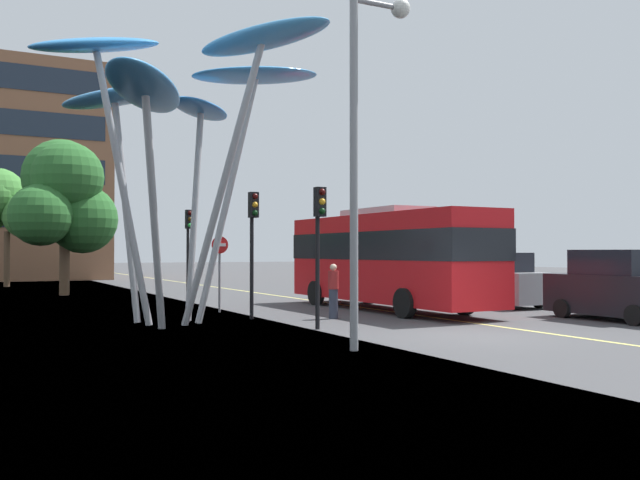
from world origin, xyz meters
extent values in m
cube|color=#424244|center=(0.00, 0.00, -0.05)|extent=(120.00, 240.00, 0.10)
cube|color=#E0D666|center=(2.08, 0.00, 0.00)|extent=(0.16, 144.00, 0.01)
cube|color=red|center=(2.29, 7.38, 1.89)|extent=(2.49, 10.46, 3.09)
cube|color=black|center=(2.29, 7.38, 2.33)|extent=(2.51, 10.56, 0.99)
cube|color=yellow|center=(2.25, 12.54, 3.14)|extent=(1.33, 0.11, 0.36)
cube|color=#B2B2B7|center=(2.29, 7.38, 3.56)|extent=(1.84, 3.67, 0.24)
cylinder|color=black|center=(3.47, 10.62, 0.48)|extent=(0.29, 0.96, 0.96)
cylinder|color=black|center=(1.06, 10.60, 0.48)|extent=(0.29, 0.96, 0.96)
cylinder|color=black|center=(3.52, 4.52, 0.48)|extent=(0.29, 0.96, 0.96)
cylinder|color=black|center=(1.11, 4.50, 0.48)|extent=(0.29, 0.96, 0.96)
cylinder|color=#9EA0A5|center=(-4.31, 5.93, 3.76)|extent=(1.97, 0.36, 7.56)
ellipsoid|color=#4299E0|center=(-3.43, 5.86, 7.52)|extent=(4.14, 2.00, 0.75)
cylinder|color=#9EA0A5|center=(-4.94, 7.22, 3.34)|extent=(0.88, 0.93, 6.70)
ellipsoid|color=#2D7FD1|center=(-4.64, 7.54, 6.67)|extent=(2.97, 3.08, 0.46)
cylinder|color=#9EA0A5|center=(-7.02, 7.39, 3.41)|extent=(0.84, 1.00, 6.85)
ellipsoid|color=#4CA3E5|center=(-7.30, 7.75, 6.82)|extent=(3.74, 4.13, 0.67)
cylinder|color=#9EA0A5|center=(-7.36, 6.22, 3.96)|extent=(1.72, 0.38, 7.96)
ellipsoid|color=#388EDB|center=(-8.11, 6.30, 7.93)|extent=(3.69, 1.84, 1.07)
cylinder|color=#9EA0A5|center=(-6.95, 4.24, 3.09)|extent=(1.16, 1.97, 6.23)
ellipsoid|color=#4299E0|center=(-7.39, 3.39, 6.17)|extent=(3.27, 4.43, 0.79)
cylinder|color=#9EA0A5|center=(-4.93, 4.61, 3.97)|extent=(1.82, 2.40, 8.00)
ellipsoid|color=#4CA3E5|center=(-4.16, 3.55, 7.94)|extent=(3.40, 4.03, 0.90)
cylinder|color=black|center=(-2.78, 2.99, 1.93)|extent=(0.12, 0.12, 3.87)
cube|color=black|center=(-2.78, 2.85, 3.47)|extent=(0.28, 0.24, 0.80)
sphere|color=#390706|center=(-2.78, 2.72, 3.73)|extent=(0.18, 0.18, 0.18)
sphere|color=orange|center=(-2.78, 2.72, 3.47)|extent=(0.18, 0.18, 0.18)
sphere|color=black|center=(-2.78, 2.72, 3.21)|extent=(0.18, 0.18, 0.18)
cylinder|color=black|center=(-3.31, 6.50, 1.99)|extent=(0.12, 0.12, 3.98)
cube|color=black|center=(-3.31, 6.36, 3.58)|extent=(0.28, 0.24, 0.80)
sphere|color=#390706|center=(-3.31, 6.23, 3.84)|extent=(0.18, 0.18, 0.18)
sphere|color=orange|center=(-3.31, 6.23, 3.58)|extent=(0.18, 0.18, 0.18)
sphere|color=black|center=(-3.31, 6.23, 3.32)|extent=(0.18, 0.18, 0.18)
cylinder|color=black|center=(-2.85, 14.96, 1.95)|extent=(0.12, 0.12, 3.90)
cube|color=black|center=(-2.85, 14.82, 3.50)|extent=(0.28, 0.24, 0.80)
sphere|color=#390706|center=(-2.85, 14.69, 3.76)|extent=(0.18, 0.18, 0.18)
sphere|color=#3A2707|center=(-2.85, 14.69, 3.50)|extent=(0.18, 0.18, 0.18)
sphere|color=green|center=(-2.85, 14.69, 3.24)|extent=(0.18, 0.18, 0.18)
cube|color=black|center=(6.58, 0.95, 0.79)|extent=(1.84, 4.32, 1.22)
cube|color=black|center=(6.58, 0.95, 1.79)|extent=(1.70, 2.38, 0.78)
cylinder|color=black|center=(7.50, 2.30, 0.30)|extent=(0.20, 0.60, 0.60)
cylinder|color=black|center=(5.65, 2.30, 0.30)|extent=(0.20, 0.60, 0.60)
cylinder|color=black|center=(5.65, -0.39, 0.30)|extent=(0.20, 0.60, 0.60)
cube|color=gray|center=(7.02, 6.78, 0.76)|extent=(1.73, 4.07, 1.16)
cube|color=black|center=(7.02, 6.78, 1.71)|extent=(1.59, 2.24, 0.74)
cylinder|color=black|center=(7.89, 8.05, 0.30)|extent=(0.20, 0.60, 0.60)
cylinder|color=black|center=(6.15, 8.05, 0.30)|extent=(0.20, 0.60, 0.60)
cylinder|color=black|center=(7.89, 5.52, 0.30)|extent=(0.20, 0.60, 0.60)
cylinder|color=black|center=(6.15, 5.52, 0.30)|extent=(0.20, 0.60, 0.60)
cube|color=#2D5138|center=(6.96, 12.91, 0.82)|extent=(1.77, 4.57, 1.29)
cube|color=black|center=(6.96, 12.91, 1.79)|extent=(1.63, 2.51, 0.64)
cylinder|color=black|center=(7.84, 14.32, 0.30)|extent=(0.20, 0.60, 0.60)
cylinder|color=black|center=(6.07, 14.32, 0.30)|extent=(0.20, 0.60, 0.60)
cylinder|color=black|center=(7.84, 11.49, 0.30)|extent=(0.20, 0.60, 0.60)
cylinder|color=black|center=(6.07, 11.49, 0.30)|extent=(0.20, 0.60, 0.60)
cylinder|color=gray|center=(-3.94, -0.96, 3.85)|extent=(0.18, 0.18, 7.70)
cylinder|color=gray|center=(-3.33, -0.96, 7.55)|extent=(1.21, 0.12, 0.12)
sphere|color=silver|center=(-2.73, -0.96, 7.55)|extent=(0.44, 0.44, 0.44)
cylinder|color=brown|center=(-6.97, 21.78, 1.49)|extent=(0.48, 0.48, 2.97)
sphere|color=#286028|center=(-6.15, 21.70, 3.72)|extent=(3.38, 3.38, 3.38)
sphere|color=#286028|center=(-6.91, 21.39, 5.71)|extent=(3.44, 3.44, 3.44)
sphere|color=#286028|center=(-8.16, 20.68, 3.83)|extent=(2.90, 2.90, 2.90)
sphere|color=#286028|center=(-7.06, 22.35, 5.78)|extent=(3.78, 3.78, 3.78)
cylinder|color=brown|center=(-9.01, 31.94, 1.67)|extent=(0.35, 0.35, 3.34)
sphere|color=#428438|center=(-7.93, 31.50, 4.33)|extent=(2.87, 2.87, 2.87)
cylinder|color=#2D3342|center=(-0.97, 5.42, 0.47)|extent=(0.29, 0.29, 0.93)
cylinder|color=maroon|center=(-0.97, 5.42, 1.22)|extent=(0.34, 0.34, 0.58)
sphere|color=beige|center=(-0.97, 5.42, 1.62)|extent=(0.22, 0.22, 0.22)
cylinder|color=gray|center=(-3.41, 9.26, 1.33)|extent=(0.08, 0.08, 2.66)
cylinder|color=red|center=(-3.41, 9.23, 2.36)|extent=(0.60, 0.03, 0.60)
cube|color=white|center=(-3.41, 9.20, 2.36)|extent=(0.40, 0.04, 0.11)
camera|label=1|loc=(-11.38, -13.74, 2.11)|focal=38.77mm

